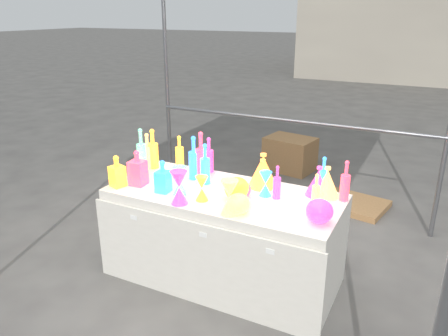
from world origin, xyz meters
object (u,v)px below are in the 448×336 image
at_px(bottle_0, 179,151).
at_px(globe_0, 237,189).
at_px(display_table, 223,236).
at_px(decanter_0, 117,171).
at_px(cardboard_box_closed, 290,154).
at_px(hourglass_0, 229,196).
at_px(lampshade_0, 263,169).

relative_size(bottle_0, globe_0, 1.54).
distance_m(display_table, decanter_0, 0.99).
xyz_separation_m(cardboard_box_closed, hourglass_0, (0.51, -2.94, 0.62)).
bearing_deg(decanter_0, display_table, 34.73).
bearing_deg(cardboard_box_closed, decanter_0, -88.83).
height_order(bottle_0, decanter_0, bottle_0).
bearing_deg(lampshade_0, display_table, -119.94).
distance_m(cardboard_box_closed, globe_0, 2.85).
bearing_deg(hourglass_0, cardboard_box_closed, 99.90).
height_order(globe_0, lampshade_0, lampshade_0).
xyz_separation_m(globe_0, lampshade_0, (0.07, 0.35, 0.06)).
distance_m(hourglass_0, globe_0, 0.20).
bearing_deg(lampshade_0, globe_0, -95.52).
relative_size(decanter_0, globe_0, 1.38).
height_order(decanter_0, hourglass_0, decanter_0).
bearing_deg(cardboard_box_closed, globe_0, -69.86).
relative_size(display_table, lampshade_0, 6.97).
bearing_deg(hourglass_0, lampshade_0, 86.28).
height_order(hourglass_0, globe_0, hourglass_0).
height_order(display_table, lampshade_0, lampshade_0).
relative_size(bottle_0, lampshade_0, 1.09).
relative_size(globe_0, lampshade_0, 0.71).
bearing_deg(display_table, globe_0, -22.38).
bearing_deg(cardboard_box_closed, display_table, -72.54).
bearing_deg(decanter_0, globe_0, 29.02).
bearing_deg(bottle_0, globe_0, -28.78).
distance_m(decanter_0, lampshade_0, 1.16).
bearing_deg(decanter_0, hourglass_0, 17.48).
height_order(cardboard_box_closed, hourglass_0, hourglass_0).
xyz_separation_m(decanter_0, globe_0, (0.95, 0.20, -0.05)).
relative_size(display_table, bottle_0, 6.39).
distance_m(bottle_0, globe_0, 0.87).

